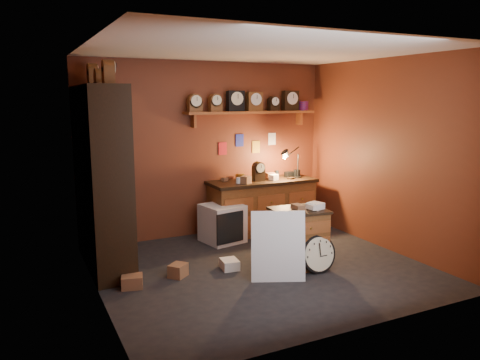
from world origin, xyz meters
name	(u,v)px	position (x,y,z in m)	size (l,w,h in m)	color
floor	(261,268)	(0.00, 0.00, 0.00)	(4.00, 4.00, 0.00)	black
room_shell	(261,133)	(0.04, 0.11, 1.72)	(4.02, 3.62, 2.71)	maroon
shelving_unit	(99,170)	(-1.79, 0.98, 1.25)	(0.47, 1.60, 2.58)	black
workbench	(262,203)	(0.81, 1.47, 0.47)	(1.75, 0.66, 1.36)	brown
low_cabinet	(299,235)	(0.46, -0.14, 0.41)	(0.71, 0.62, 0.85)	brown
big_round_clock	(318,254)	(0.57, -0.42, 0.24)	(0.48, 0.16, 0.48)	black
white_panel	(278,279)	(0.00, -0.41, 0.00)	(0.64, 0.03, 0.85)	silver
mini_fridge	(222,223)	(0.01, 1.25, 0.28)	(0.64, 0.66, 0.57)	silver
floor_box_a	(132,282)	(-1.63, 0.10, 0.07)	(0.24, 0.20, 0.15)	brown
floor_box_b	(230,264)	(-0.38, 0.16, 0.06)	(0.21, 0.25, 0.12)	white
floor_box_c	(178,270)	(-1.05, 0.19, 0.08)	(0.21, 0.18, 0.16)	brown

